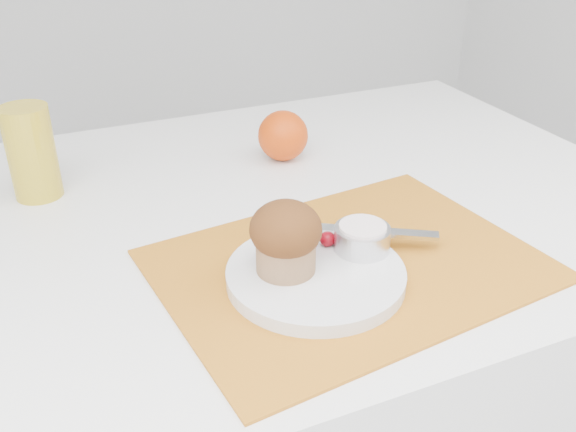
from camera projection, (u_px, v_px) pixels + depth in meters
name	position (u px, v px, depth m)	size (l,w,h in m)	color
table	(257.00, 401.00, 1.09)	(1.20, 0.80, 0.75)	white
placemat	(349.00, 265.00, 0.78)	(0.45, 0.33, 0.00)	#BB6D19
plate	(316.00, 275.00, 0.74)	(0.21, 0.21, 0.02)	silver
ramekin	(362.00, 238.00, 0.77)	(0.07, 0.07, 0.03)	silver
cream	(363.00, 228.00, 0.76)	(0.06, 0.06, 0.01)	white
raspberry_near	(308.00, 244.00, 0.77)	(0.02, 0.02, 0.02)	#4E0213
raspberry_far	(328.00, 239.00, 0.78)	(0.02, 0.02, 0.02)	#560209
butter_knife	(355.00, 230.00, 0.81)	(0.21, 0.02, 0.01)	#B9BDC3
orange	(283.00, 136.00, 1.04)	(0.08, 0.08, 0.08)	#D64207
juice_glass	(31.00, 153.00, 0.91)	(0.07, 0.07, 0.14)	gold
muffin	(286.00, 237.00, 0.72)	(0.08, 0.08, 0.09)	#9B704B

